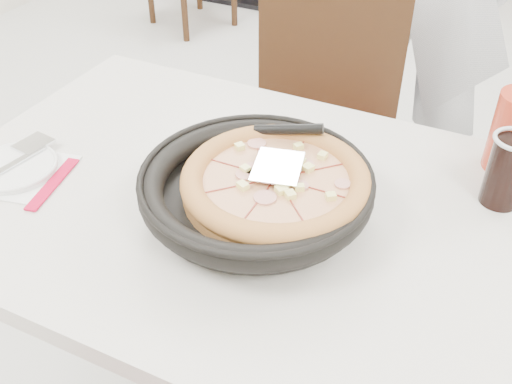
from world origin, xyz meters
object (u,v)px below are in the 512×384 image
at_px(pizza, 276,188).
at_px(pizza_pan, 256,196).
at_px(chair_far, 328,155).
at_px(side_plate, 14,168).
at_px(cola_glass, 507,173).
at_px(main_table, 249,329).

bearing_deg(pizza, pizza_pan, -156.68).
bearing_deg(chair_far, pizza_pan, 74.18).
bearing_deg(pizza, side_plate, -168.71).
xyz_separation_m(pizza, cola_glass, (0.35, 0.21, 0.00)).
xyz_separation_m(chair_far, pizza_pan, (0.07, -0.62, 0.32)).
bearing_deg(pizza, main_table, 162.21).
distance_m(pizza_pan, side_plate, 0.49).
relative_size(chair_far, pizza, 2.94).
relative_size(pizza, cola_glass, 2.49).
relative_size(chair_far, cola_glass, 7.31).
relative_size(pizza_pan, cola_glass, 2.93).
bearing_deg(main_table, pizza_pan, -45.92).
bearing_deg(side_plate, chair_far, 59.95).
bearing_deg(main_table, pizza, -17.79).
bearing_deg(pizza, cola_glass, 31.21).
distance_m(side_plate, cola_glass, 0.93).
bearing_deg(pizza, chair_far, 99.66).
height_order(chair_far, pizza_pan, chair_far).
bearing_deg(side_plate, cola_glass, 20.06).
xyz_separation_m(pizza, side_plate, (-0.52, -0.10, -0.05)).
xyz_separation_m(main_table, chair_far, (-0.04, 0.59, 0.10)).
bearing_deg(chair_far, main_table, 71.36).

